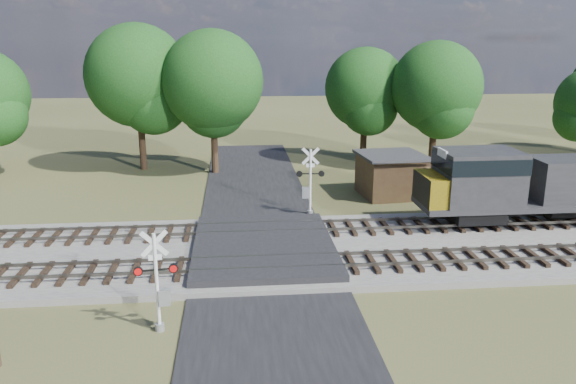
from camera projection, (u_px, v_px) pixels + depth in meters
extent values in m
plane|color=#434525|center=(264.00, 257.00, 28.02)|extent=(160.00, 160.00, 0.00)
cube|color=gray|center=(454.00, 244.00, 29.37)|extent=(140.00, 10.00, 0.30)
cube|color=black|center=(264.00, 256.00, 28.01)|extent=(7.00, 60.00, 0.08)
cube|color=#262628|center=(264.00, 248.00, 28.42)|extent=(7.00, 9.00, 0.62)
cube|color=black|center=(309.00, 264.00, 26.18)|extent=(44.00, 2.60, 0.18)
cube|color=#58534B|center=(481.00, 260.00, 26.18)|extent=(140.00, 0.08, 0.15)
cube|color=#58534B|center=(469.00, 249.00, 27.56)|extent=(140.00, 0.08, 0.15)
cube|color=black|center=(298.00, 229.00, 30.98)|extent=(44.00, 2.60, 0.18)
cube|color=#58534B|center=(443.00, 226.00, 30.98)|extent=(140.00, 0.08, 0.15)
cube|color=#58534B|center=(434.00, 218.00, 32.36)|extent=(140.00, 0.08, 0.15)
cylinder|color=silver|center=(157.00, 283.00, 20.48)|extent=(0.13, 0.13, 3.86)
cylinder|color=gray|center=(160.00, 327.00, 20.95)|extent=(0.35, 0.35, 0.29)
cube|color=silver|center=(154.00, 244.00, 20.07)|extent=(1.01, 0.16, 1.01)
cube|color=silver|center=(154.00, 244.00, 20.07)|extent=(1.01, 0.16, 1.01)
cube|color=silver|center=(155.00, 257.00, 20.21)|extent=(0.48, 0.09, 0.21)
cube|color=black|center=(156.00, 270.00, 20.34)|extent=(1.54, 0.25, 0.06)
cylinder|color=red|center=(138.00, 271.00, 20.21)|extent=(0.36, 0.14, 0.35)
cylinder|color=red|center=(174.00, 268.00, 20.47)|extent=(0.36, 0.14, 0.35)
cube|color=gray|center=(165.00, 297.00, 20.68)|extent=(0.47, 0.34, 0.63)
cylinder|color=silver|center=(310.00, 183.00, 34.13)|extent=(0.14, 0.14, 4.13)
cylinder|color=gray|center=(310.00, 213.00, 34.64)|extent=(0.37, 0.37, 0.31)
cube|color=silver|center=(311.00, 156.00, 33.69)|extent=(1.08, 0.10, 1.08)
cube|color=silver|center=(311.00, 156.00, 33.69)|extent=(1.08, 0.10, 1.08)
cube|color=silver|center=(310.00, 165.00, 33.84)|extent=(0.52, 0.06, 0.23)
cube|color=black|center=(310.00, 174.00, 33.98)|extent=(1.65, 0.16, 0.06)
cylinder|color=red|center=(321.00, 174.00, 34.00)|extent=(0.38, 0.12, 0.37)
cylinder|color=red|center=(299.00, 174.00, 33.96)|extent=(0.38, 0.12, 0.37)
cube|color=gray|center=(306.00, 193.00, 34.29)|extent=(0.48, 0.34, 0.67)
cube|color=#4E3121|center=(391.00, 176.00, 38.73)|extent=(4.28, 4.28, 2.74)
cube|color=#303033|center=(392.00, 155.00, 38.34)|extent=(4.71, 4.71, 0.20)
cylinder|color=black|center=(142.00, 134.00, 46.04)|extent=(0.56, 0.56, 5.90)
sphere|color=#133912|center=(138.00, 76.00, 44.79)|extent=(8.26, 8.26, 8.26)
cylinder|color=black|center=(214.00, 139.00, 44.68)|extent=(0.56, 0.56, 5.66)
sphere|color=#133912|center=(212.00, 81.00, 43.48)|extent=(7.92, 7.92, 7.92)
cylinder|color=black|center=(364.00, 134.00, 48.91)|extent=(0.56, 0.56, 4.95)
sphere|color=#133912|center=(365.00, 88.00, 47.86)|extent=(6.93, 6.93, 6.93)
cylinder|color=black|center=(433.00, 138.00, 46.24)|extent=(0.56, 0.56, 5.23)
sphere|color=#133912|center=(436.00, 87.00, 45.13)|extent=(7.32, 7.32, 7.32)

